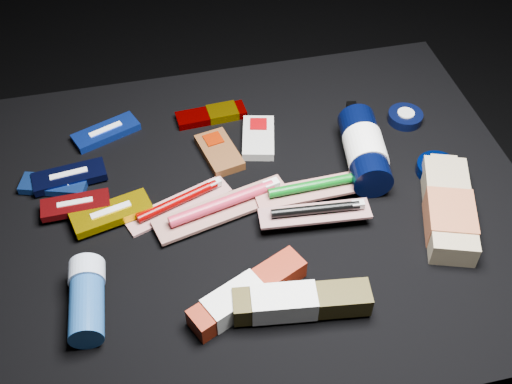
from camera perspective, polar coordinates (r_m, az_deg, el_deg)
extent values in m
plane|color=black|center=(1.42, -0.51, -11.94)|extent=(3.00, 3.00, 0.00)
cube|color=black|center=(1.26, -0.57, -7.27)|extent=(0.98, 0.78, 0.40)
cube|color=#1130AA|center=(1.25, -13.19, 5.20)|extent=(0.13, 0.09, 0.01)
cube|color=white|center=(1.25, -13.19, 5.23)|extent=(0.06, 0.03, 0.02)
cube|color=#183D98|center=(1.17, -17.53, 0.61)|extent=(0.12, 0.08, 0.01)
cube|color=silver|center=(1.17, -17.54, 0.64)|extent=(0.06, 0.03, 0.02)
cube|color=black|center=(1.17, -16.25, 1.32)|extent=(0.13, 0.06, 0.01)
cube|color=silver|center=(1.17, -16.26, 1.35)|extent=(0.07, 0.02, 0.02)
cube|color=#C09C00|center=(1.09, -12.72, -1.86)|extent=(0.14, 0.08, 0.02)
cube|color=silver|center=(1.09, -12.72, -1.82)|extent=(0.07, 0.03, 0.02)
cube|color=maroon|center=(1.12, -15.73, -1.13)|extent=(0.11, 0.04, 0.01)
cube|color=silver|center=(1.12, -15.74, -1.10)|extent=(0.06, 0.01, 0.01)
cube|color=#5A3317|center=(1.18, -3.28, 3.55)|extent=(0.08, 0.12, 0.02)
cube|color=#741500|center=(1.20, -3.80, 4.43)|extent=(0.04, 0.04, 0.02)
cube|color=beige|center=(1.21, 0.21, 4.84)|extent=(0.08, 0.12, 0.02)
cube|color=#7A0206|center=(1.23, 0.22, 5.77)|extent=(0.04, 0.04, 0.02)
cube|color=#6B0000|center=(1.26, -4.01, 6.83)|extent=(0.14, 0.05, 0.01)
cube|color=#AA8401|center=(1.26, -3.00, 7.06)|extent=(0.06, 0.05, 0.02)
cylinder|color=black|center=(1.16, 9.60, 3.73)|extent=(0.09, 0.18, 0.07)
cylinder|color=white|center=(1.16, 9.69, 3.61)|extent=(0.08, 0.09, 0.07)
cylinder|color=black|center=(1.23, 8.76, 6.86)|extent=(0.03, 0.03, 0.02)
cube|color=black|center=(1.25, 8.55, 7.29)|extent=(0.02, 0.03, 0.02)
cylinder|color=black|center=(1.28, 13.12, 6.51)|extent=(0.07, 0.07, 0.02)
cylinder|color=beige|center=(1.28, 13.13, 6.56)|extent=(0.03, 0.03, 0.02)
cylinder|color=black|center=(1.19, 15.78, 2.02)|extent=(0.07, 0.07, 0.02)
cylinder|color=white|center=(1.19, 15.80, 2.07)|extent=(0.04, 0.04, 0.02)
cube|color=tan|center=(1.11, 16.72, -1.43)|extent=(0.14, 0.22, 0.04)
cube|color=#AD5B38|center=(1.10, 16.85, -2.24)|extent=(0.10, 0.11, 0.05)
cube|color=tan|center=(1.18, 16.26, 2.32)|extent=(0.05, 0.04, 0.03)
cylinder|color=navy|center=(0.97, -14.83, -10.10)|extent=(0.06, 0.10, 0.05)
cylinder|color=#AFBCD3|center=(1.01, -14.80, -6.99)|extent=(0.06, 0.04, 0.06)
cube|color=beige|center=(1.10, -6.92, -1.17)|extent=(0.19, 0.11, 0.01)
cylinder|color=#620000|center=(1.10, -6.97, -0.79)|extent=(0.15, 0.07, 0.02)
cube|color=silver|center=(1.12, -3.68, 0.76)|extent=(0.02, 0.02, 0.01)
cube|color=#A29B99|center=(1.08, -2.99, -1.50)|extent=(0.25, 0.11, 0.01)
cylinder|color=#BF2641|center=(1.07, -3.02, -1.01)|extent=(0.19, 0.06, 0.02)
cube|color=white|center=(1.10, 1.36, 0.64)|extent=(0.03, 0.02, 0.01)
cube|color=#B8B0AD|center=(1.10, 5.18, 0.21)|extent=(0.21, 0.05, 0.01)
cylinder|color=#035F10|center=(1.10, 5.23, 0.63)|extent=(0.16, 0.02, 0.02)
cube|color=silver|center=(1.12, 9.09, 1.40)|extent=(0.02, 0.01, 0.01)
cube|color=#B6B1AB|center=(1.06, 5.25, -1.93)|extent=(0.19, 0.06, 0.01)
cylinder|color=black|center=(1.05, 5.29, -1.54)|extent=(0.15, 0.03, 0.01)
cube|color=#B9B9B5|center=(1.07, 9.05, -1.11)|extent=(0.02, 0.01, 0.01)
cube|color=maroon|center=(0.97, -0.71, -8.96)|extent=(0.19, 0.12, 0.03)
cube|color=silver|center=(0.96, -1.95, -9.69)|extent=(0.10, 0.08, 0.04)
cube|color=#3B3312|center=(0.95, 4.08, -9.72)|extent=(0.21, 0.07, 0.04)
cube|color=silver|center=(0.95, 2.48, -9.81)|extent=(0.10, 0.06, 0.04)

